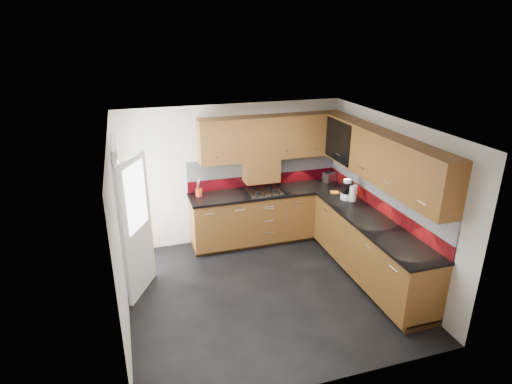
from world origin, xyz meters
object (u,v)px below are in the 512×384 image
object	(u,v)px
toaster	(330,177)
food_processor	(347,190)
gas_hob	(264,191)
utensil_pot	(199,191)

from	to	relation	value
toaster	food_processor	xyz separation A→B (m)	(-0.11, -0.85, 0.07)
gas_hob	food_processor	world-z (taller)	food_processor
toaster	utensil_pot	bearing A→B (deg)	-179.69
gas_hob	toaster	size ratio (longest dim) A/B	1.99
utensil_pot	food_processor	bearing A→B (deg)	-20.18
gas_hob	food_processor	distance (m)	1.38
toaster	food_processor	bearing A→B (deg)	-97.70
gas_hob	utensil_pot	distance (m)	1.10
gas_hob	toaster	distance (m)	1.31
gas_hob	utensil_pot	size ratio (longest dim) A/B	1.47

